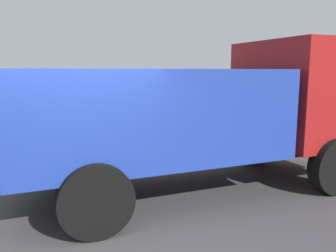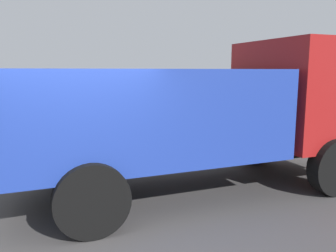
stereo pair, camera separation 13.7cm
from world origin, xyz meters
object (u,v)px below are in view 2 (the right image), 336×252
loose_tire (93,128)px  fire_hydrant (90,129)px  dump_truck_blue (207,110)px  stop_sign (168,98)px

loose_tire → fire_hydrant: bearing=92.7°
loose_tire → dump_truck_blue: bearing=-66.2°
fire_hydrant → loose_tire: size_ratio=0.74×
stop_sign → loose_tire: bearing=158.1°
loose_tire → dump_truck_blue: 4.40m
fire_hydrant → dump_truck_blue: size_ratio=0.12×
fire_hydrant → stop_sign: size_ratio=0.40×
fire_hydrant → stop_sign: (2.07, -1.32, 1.00)m
fire_hydrant → dump_truck_blue: 4.88m
loose_tire → dump_truck_blue: dump_truck_blue is taller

